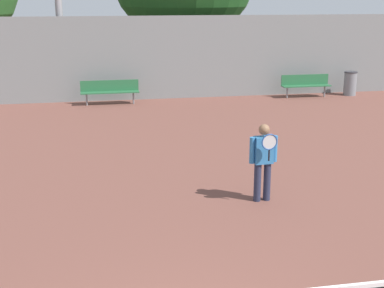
{
  "coord_description": "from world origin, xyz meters",
  "views": [
    {
      "loc": [
        -0.86,
        -4.45,
        3.9
      ],
      "look_at": [
        1.16,
        6.13,
        0.88
      ],
      "focal_mm": 50.0,
      "sensor_mm": 36.0,
      "label": 1
    }
  ],
  "objects_px": {
    "bench_courtside_near": "(306,83)",
    "bench_courtside_far": "(110,89)",
    "trash_bin": "(350,83)",
    "tennis_player": "(263,158)"
  },
  "relations": [
    {
      "from": "bench_courtside_near",
      "to": "bench_courtside_far",
      "type": "xyz_separation_m",
      "value": [
        -7.6,
        0.0,
        0.0
      ]
    },
    {
      "from": "bench_courtside_far",
      "to": "trash_bin",
      "type": "height_order",
      "value": "trash_bin"
    },
    {
      "from": "bench_courtside_near",
      "to": "bench_courtside_far",
      "type": "relative_size",
      "value": 0.92
    },
    {
      "from": "tennis_player",
      "to": "bench_courtside_far",
      "type": "relative_size",
      "value": 0.73
    },
    {
      "from": "trash_bin",
      "to": "bench_courtside_near",
      "type": "bearing_deg",
      "value": -178.46
    },
    {
      "from": "trash_bin",
      "to": "tennis_player",
      "type": "bearing_deg",
      "value": -124.36
    },
    {
      "from": "tennis_player",
      "to": "trash_bin",
      "type": "relative_size",
      "value": 1.63
    },
    {
      "from": "tennis_player",
      "to": "bench_courtside_near",
      "type": "bearing_deg",
      "value": 59.85
    },
    {
      "from": "tennis_player",
      "to": "bench_courtside_far",
      "type": "distance_m",
      "value": 10.51
    },
    {
      "from": "bench_courtside_near",
      "to": "bench_courtside_far",
      "type": "distance_m",
      "value": 7.6
    }
  ]
}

